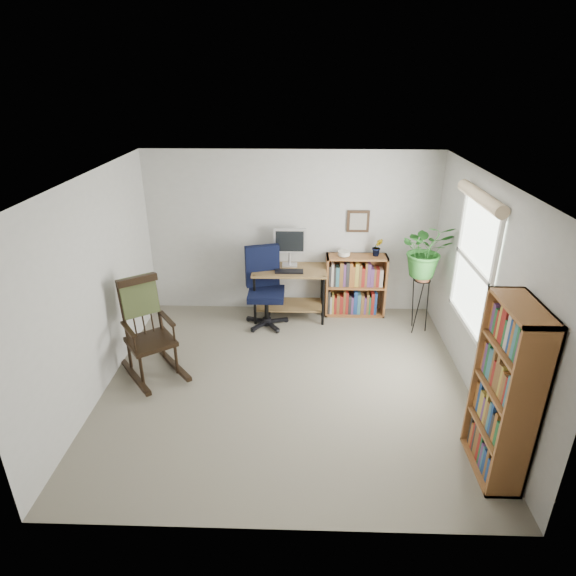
{
  "coord_description": "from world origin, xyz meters",
  "views": [
    {
      "loc": [
        0.16,
        -4.72,
        3.36
      ],
      "look_at": [
        0.0,
        0.4,
        1.05
      ],
      "focal_mm": 30.0,
      "sensor_mm": 36.0,
      "label": 1
    }
  ],
  "objects_px": {
    "office_chair": "(266,288)",
    "low_bookshelf": "(355,285)",
    "desk": "(289,293)",
    "tall_bookshelf": "(505,393)",
    "rocking_chair": "(149,329)"
  },
  "relations": [
    {
      "from": "office_chair",
      "to": "low_bookshelf",
      "type": "relative_size",
      "value": 1.24
    },
    {
      "from": "desk",
      "to": "tall_bookshelf",
      "type": "height_order",
      "value": "tall_bookshelf"
    },
    {
      "from": "desk",
      "to": "tall_bookshelf",
      "type": "xyz_separation_m",
      "value": [
        1.94,
        -2.97,
        0.46
      ]
    },
    {
      "from": "rocking_chair",
      "to": "tall_bookshelf",
      "type": "bearing_deg",
      "value": -57.99
    },
    {
      "from": "office_chair",
      "to": "tall_bookshelf",
      "type": "bearing_deg",
      "value": -66.46
    },
    {
      "from": "rocking_chair",
      "to": "low_bookshelf",
      "type": "xyz_separation_m",
      "value": [
        2.57,
        1.67,
        -0.14
      ]
    },
    {
      "from": "rocking_chair",
      "to": "low_bookshelf",
      "type": "height_order",
      "value": "rocking_chair"
    },
    {
      "from": "desk",
      "to": "rocking_chair",
      "type": "relative_size",
      "value": 0.87
    },
    {
      "from": "office_chair",
      "to": "low_bookshelf",
      "type": "distance_m",
      "value": 1.36
    },
    {
      "from": "desk",
      "to": "low_bookshelf",
      "type": "bearing_deg",
      "value": 7.0
    },
    {
      "from": "office_chair",
      "to": "tall_bookshelf",
      "type": "height_order",
      "value": "tall_bookshelf"
    },
    {
      "from": "rocking_chair",
      "to": "office_chair",
      "type": "bearing_deg",
      "value": 8.89
    },
    {
      "from": "desk",
      "to": "tall_bookshelf",
      "type": "relative_size",
      "value": 0.63
    },
    {
      "from": "desk",
      "to": "office_chair",
      "type": "distance_m",
      "value": 0.46
    },
    {
      "from": "office_chair",
      "to": "tall_bookshelf",
      "type": "xyz_separation_m",
      "value": [
        2.26,
        -2.7,
        0.26
      ]
    }
  ]
}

